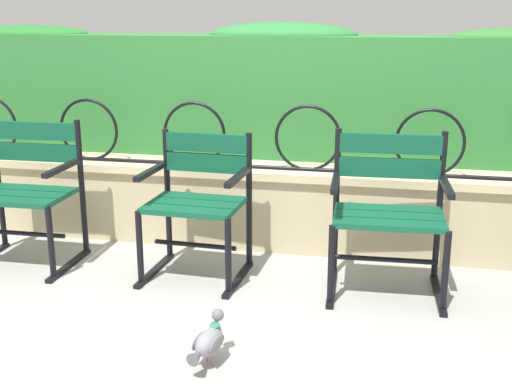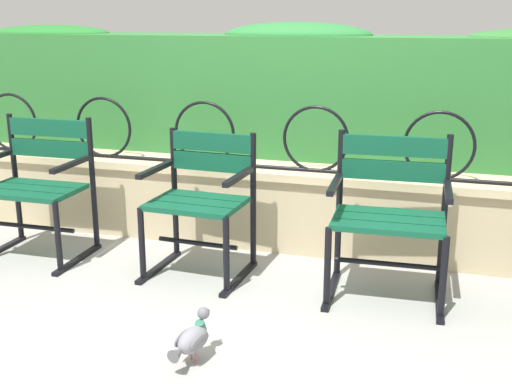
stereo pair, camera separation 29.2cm
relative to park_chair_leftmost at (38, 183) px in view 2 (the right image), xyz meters
The scene contains 8 objects.
ground_plane 1.54m from the park_chair_leftmost, ahead, with size 60.00×60.00×0.00m, color #9E9E99.
stone_wall 1.59m from the park_chair_leftmost, 22.07° to the left, with size 6.97×0.41×0.53m.
iron_arch_fence 1.43m from the park_chair_leftmost, 21.53° to the left, with size 6.44×0.02×0.42m.
hedge_row 1.88m from the park_chair_leftmost, 36.34° to the left, with size 6.83×0.61×0.91m.
park_chair_leftmost is the anchor object (origin of this frame).
park_chair_centre_left 1.10m from the park_chair_leftmost, ahead, with size 0.58×0.55×0.83m.
park_chair_centre_right 2.18m from the park_chair_leftmost, ahead, with size 0.64×0.55×0.87m.
pigeon_near_chairs 1.78m from the park_chair_leftmost, 34.47° to the right, with size 0.13×0.29×0.22m.
Camera 2 is at (0.99, -3.22, 1.49)m, focal length 45.23 mm.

